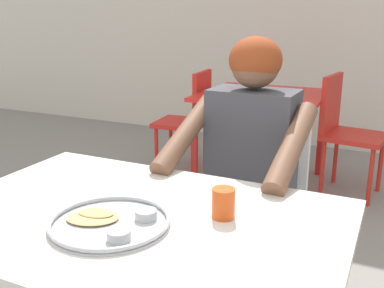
% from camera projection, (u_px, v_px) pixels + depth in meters
% --- Properties ---
extents(table_foreground, '(1.16, 0.78, 0.76)m').
position_uv_depth(table_foreground, '(136.00, 241.00, 1.28)').
color(table_foreground, silver).
rests_on(table_foreground, ground).
extents(thali_tray, '(0.32, 0.32, 0.03)m').
position_uv_depth(thali_tray, '(110.00, 222.00, 1.19)').
color(thali_tray, '#B7BABF').
rests_on(thali_tray, table_foreground).
extents(drinking_cup, '(0.06, 0.06, 0.09)m').
position_uv_depth(drinking_cup, '(223.00, 202.00, 1.23)').
color(drinking_cup, '#D84C19').
rests_on(drinking_cup, table_foreground).
extents(chair_foreground, '(0.40, 0.41, 0.86)m').
position_uv_depth(chair_foreground, '(259.00, 200.00, 2.00)').
color(chair_foreground, silver).
rests_on(chair_foreground, ground).
extents(diner_foreground, '(0.50, 0.56, 1.22)m').
position_uv_depth(diner_foreground, '(244.00, 166.00, 1.74)').
color(diner_foreground, '#3B3B3B').
rests_on(diner_foreground, ground).
extents(table_background_red, '(0.91, 0.87, 0.72)m').
position_uv_depth(table_background_red, '(262.00, 104.00, 3.43)').
color(table_background_red, red).
rests_on(table_background_red, ground).
extents(chair_red_left, '(0.44, 0.41, 0.86)m').
position_uv_depth(chair_red_left, '(190.00, 115.00, 3.71)').
color(chair_red_left, red).
rests_on(chair_red_left, ground).
extents(chair_red_right, '(0.47, 0.46, 0.88)m').
position_uv_depth(chair_red_right, '(344.00, 126.00, 3.28)').
color(chair_red_right, red).
rests_on(chair_red_right, ground).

